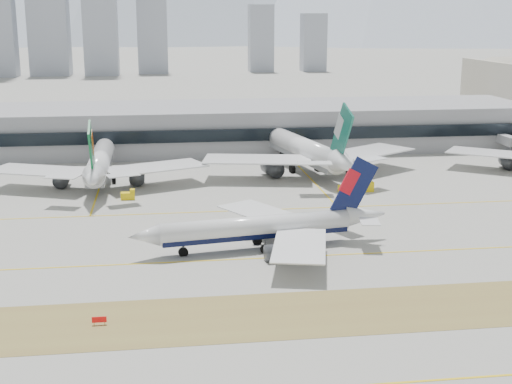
{
  "coord_description": "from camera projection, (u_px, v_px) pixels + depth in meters",
  "views": [
    {
      "loc": [
        -21.84,
        -133.97,
        45.36
      ],
      "look_at": [
        -1.02,
        18.0,
        7.5
      ],
      "focal_mm": 50.0,
      "sensor_mm": 36.0,
      "label": 1
    }
  ],
  "objects": [
    {
      "name": "gse_b",
      "position": [
        128.0,
        195.0,
        181.51
      ],
      "size": [
        3.55,
        2.0,
        2.6
      ],
      "color": "yellow",
      "rests_on": "ground"
    },
    {
      "name": "ground",
      "position": [
        273.0,
        249.0,
        142.61
      ],
      "size": [
        3000.0,
        3000.0,
        0.0
      ],
      "primitive_type": "plane",
      "color": "gray",
      "rests_on": "ground"
    },
    {
      "name": "widebody_cathay",
      "position": [
        307.0,
        152.0,
        211.39
      ],
      "size": [
        66.01,
        65.51,
        23.98
      ],
      "rotation": [
        0.0,
        0.0,
        1.77
      ],
      "color": "white",
      "rests_on": "ground"
    },
    {
      "name": "apron_markings",
      "position": [
        340.0,
        383.0,
        90.72
      ],
      "size": [
        360.0,
        122.22,
        0.06
      ],
      "color": "olive",
      "rests_on": "ground"
    },
    {
      "name": "widebody_eva",
      "position": [
        99.0,
        164.0,
        196.3
      ],
      "size": [
        60.23,
        58.67,
        21.46
      ],
      "rotation": [
        0.0,
        0.0,
        1.57
      ],
      "color": "white",
      "rests_on": "ground"
    },
    {
      "name": "taxiing_airliner",
      "position": [
        265.0,
        228.0,
        142.39
      ],
      "size": [
        53.44,
        46.03,
        17.99
      ],
      "rotation": [
        0.0,
        0.0,
        3.29
      ],
      "color": "white",
      "rests_on": "ground"
    },
    {
      "name": "terminal",
      "position": [
        222.0,
        127.0,
        251.28
      ],
      "size": [
        280.0,
        43.1,
        15.0
      ],
      "color": "gray",
      "rests_on": "ground"
    },
    {
      "name": "hold_sign_left",
      "position": [
        99.0,
        320.0,
        107.44
      ],
      "size": [
        2.2,
        0.15,
        1.35
      ],
      "color": "red",
      "rests_on": "ground"
    },
    {
      "name": "city_skyline",
      "position": [
        45.0,
        11.0,
        552.76
      ],
      "size": [
        342.0,
        49.8,
        140.0
      ],
      "color": "#999FAE",
      "rests_on": "ground"
    },
    {
      "name": "gse_c",
      "position": [
        367.0,
        187.0,
        189.82
      ],
      "size": [
        3.55,
        2.0,
        2.6
      ],
      "color": "yellow",
      "rests_on": "ground"
    },
    {
      "name": "gse_extra",
      "position": [
        346.0,
        188.0,
        189.2
      ],
      "size": [
        3.55,
        2.0,
        2.6
      ],
      "color": "yellow",
      "rests_on": "ground"
    }
  ]
}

